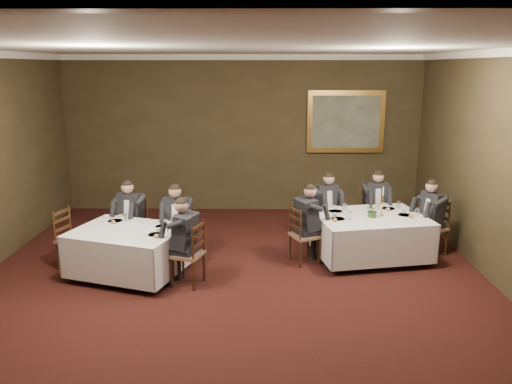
{
  "coord_description": "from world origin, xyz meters",
  "views": [
    {
      "loc": [
        0.44,
        -6.23,
        3.25
      ],
      "look_at": [
        0.35,
        2.08,
        1.15
      ],
      "focal_mm": 35.0,
      "sensor_mm": 36.0,
      "label": 1
    }
  ],
  "objects_px": {
    "chair_main_backright": "(374,224)",
    "painting": "(346,122)",
    "diner_main_endright": "(432,226)",
    "diner_sec_backleft": "(132,226)",
    "chair_main_backleft": "(325,227)",
    "chair_main_endright": "(431,238)",
    "diner_main_endleft": "(305,234)",
    "chair_sec_endleft": "(74,251)",
    "diner_main_backleft": "(325,216)",
    "chair_main_endleft": "(304,247)",
    "diner_main_backright": "(375,213)",
    "diner_sec_endright": "(187,253)",
    "chair_sec_endright": "(189,267)",
    "diner_sec_backright": "(178,232)",
    "table_second": "(128,249)",
    "chair_sec_backright": "(178,244)",
    "chair_sec_backleft": "(133,239)",
    "centerpiece": "(373,209)",
    "table_main": "(370,233)"
  },
  "relations": [
    {
      "from": "diner_main_backleft",
      "to": "diner_sec_endright",
      "type": "distance_m",
      "value": 3.03
    },
    {
      "from": "chair_sec_backleft",
      "to": "centerpiece",
      "type": "bearing_deg",
      "value": -167.09
    },
    {
      "from": "chair_main_endleft",
      "to": "chair_sec_backleft",
      "type": "distance_m",
      "value": 3.02
    },
    {
      "from": "chair_main_backleft",
      "to": "diner_main_backleft",
      "type": "height_order",
      "value": "diner_main_backleft"
    },
    {
      "from": "chair_main_endleft",
      "to": "chair_sec_endright",
      "type": "xyz_separation_m",
      "value": [
        -1.83,
        -0.89,
        0.0
      ]
    },
    {
      "from": "diner_sec_endright",
      "to": "centerpiece",
      "type": "relative_size",
      "value": 5.02
    },
    {
      "from": "chair_main_endleft",
      "to": "chair_main_endright",
      "type": "height_order",
      "value": "same"
    },
    {
      "from": "chair_main_backleft",
      "to": "chair_main_backright",
      "type": "bearing_deg",
      "value": 169.7
    },
    {
      "from": "chair_main_backright",
      "to": "diner_sec_backleft",
      "type": "relative_size",
      "value": 0.74
    },
    {
      "from": "chair_main_backright",
      "to": "diner_sec_backleft",
      "type": "distance_m",
      "value": 4.55
    },
    {
      "from": "table_second",
      "to": "chair_sec_backleft",
      "type": "distance_m",
      "value": 0.97
    },
    {
      "from": "diner_main_backleft",
      "to": "diner_main_endleft",
      "type": "height_order",
      "value": "same"
    },
    {
      "from": "diner_main_backleft",
      "to": "diner_sec_backright",
      "type": "bearing_deg",
      "value": -1.24
    },
    {
      "from": "chair_main_endright",
      "to": "painting",
      "type": "xyz_separation_m",
      "value": [
        -1.15,
        2.75,
        1.76
      ]
    },
    {
      "from": "chair_main_backleft",
      "to": "chair_main_backright",
      "type": "relative_size",
      "value": 1.0
    },
    {
      "from": "chair_main_endleft",
      "to": "painting",
      "type": "relative_size",
      "value": 0.58
    },
    {
      "from": "chair_sec_backleft",
      "to": "diner_sec_endright",
      "type": "distance_m",
      "value": 1.72
    },
    {
      "from": "chair_main_backright",
      "to": "centerpiece",
      "type": "xyz_separation_m",
      "value": [
        -0.3,
        -1.1,
        0.61
      ]
    },
    {
      "from": "diner_sec_backright",
      "to": "diner_sec_endright",
      "type": "bearing_deg",
      "value": 111.71
    },
    {
      "from": "chair_main_endleft",
      "to": "chair_sec_endright",
      "type": "relative_size",
      "value": 1.0
    },
    {
      "from": "diner_main_endright",
      "to": "centerpiece",
      "type": "xyz_separation_m",
      "value": [
        -1.12,
        -0.29,
        0.39
      ]
    },
    {
      "from": "diner_sec_backleft",
      "to": "chair_sec_endright",
      "type": "bearing_deg",
      "value": 148.85
    },
    {
      "from": "chair_sec_backleft",
      "to": "chair_sec_endright",
      "type": "distance_m",
      "value": 1.72
    },
    {
      "from": "diner_main_backleft",
      "to": "diner_sec_backleft",
      "type": "height_order",
      "value": "same"
    },
    {
      "from": "chair_main_backright",
      "to": "diner_sec_backright",
      "type": "height_order",
      "value": "diner_sec_backright"
    },
    {
      "from": "chair_main_backleft",
      "to": "chair_main_endright",
      "type": "xyz_separation_m",
      "value": [
        1.82,
        -0.61,
        0.0
      ]
    },
    {
      "from": "diner_main_endright",
      "to": "diner_sec_backleft",
      "type": "xyz_separation_m",
      "value": [
        -5.28,
        -0.08,
        0.0
      ]
    },
    {
      "from": "diner_main_backright",
      "to": "diner_sec_endright",
      "type": "bearing_deg",
      "value": 29.23
    },
    {
      "from": "chair_sec_backright",
      "to": "painting",
      "type": "xyz_separation_m",
      "value": [
        3.3,
        3.09,
        1.76
      ]
    },
    {
      "from": "chair_main_endright",
      "to": "diner_main_endright",
      "type": "bearing_deg",
      "value": 90.0
    },
    {
      "from": "chair_main_backright",
      "to": "painting",
      "type": "relative_size",
      "value": 0.58
    },
    {
      "from": "diner_main_backleft",
      "to": "chair_sec_backright",
      "type": "xyz_separation_m",
      "value": [
        -2.63,
        -0.95,
        -0.23
      ]
    },
    {
      "from": "chair_sec_backleft",
      "to": "chair_sec_endright",
      "type": "height_order",
      "value": "same"
    },
    {
      "from": "diner_main_backleft",
      "to": "chair_sec_endleft",
      "type": "bearing_deg",
      "value": -4.43
    },
    {
      "from": "diner_main_endleft",
      "to": "chair_sec_backleft",
      "type": "height_order",
      "value": "diner_main_endleft"
    },
    {
      "from": "chair_sec_endright",
      "to": "chair_sec_endleft",
      "type": "distance_m",
      "value": 2.1
    },
    {
      "from": "diner_main_endleft",
      "to": "chair_sec_endleft",
      "type": "relative_size",
      "value": 1.35
    },
    {
      "from": "chair_main_endright",
      "to": "chair_sec_backright",
      "type": "relative_size",
      "value": 1.0
    },
    {
      "from": "diner_main_backleft",
      "to": "chair_main_endright",
      "type": "distance_m",
      "value": 1.92
    },
    {
      "from": "chair_sec_backright",
      "to": "diner_main_backright",
      "type": "bearing_deg",
      "value": -158.28
    },
    {
      "from": "table_main",
      "to": "table_second",
      "type": "bearing_deg",
      "value": -168.69
    },
    {
      "from": "table_second",
      "to": "chair_main_backleft",
      "type": "bearing_deg",
      "value": 26.27
    },
    {
      "from": "diner_main_backleft",
      "to": "diner_sec_endright",
      "type": "relative_size",
      "value": 1.0
    },
    {
      "from": "table_main",
      "to": "table_second",
      "type": "xyz_separation_m",
      "value": [
        -3.98,
        -0.8,
        -0.0
      ]
    },
    {
      "from": "diner_main_backright",
      "to": "chair_main_endleft",
      "type": "distance_m",
      "value": 1.93
    },
    {
      "from": "diner_sec_backright",
      "to": "chair_sec_endleft",
      "type": "height_order",
      "value": "diner_sec_backright"
    },
    {
      "from": "chair_sec_endleft",
      "to": "centerpiece",
      "type": "bearing_deg",
      "value": 112.74
    },
    {
      "from": "table_second",
      "to": "diner_main_endleft",
      "type": "distance_m",
      "value": 2.9
    },
    {
      "from": "table_second",
      "to": "chair_main_endleft",
      "type": "bearing_deg",
      "value": 11.41
    },
    {
      "from": "chair_main_endleft",
      "to": "chair_main_endright",
      "type": "relative_size",
      "value": 1.0
    }
  ]
}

